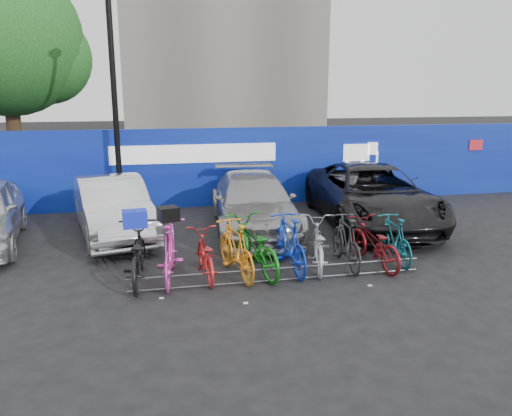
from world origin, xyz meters
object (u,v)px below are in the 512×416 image
object	(u,v)px
bike_rack	(280,274)
bike_1	(170,251)
bike_4	(254,246)
bike_5	(289,243)
bike_2	(205,255)
bike_0	(137,254)
car_3	(371,195)
car_1	(113,207)
bike_6	(318,244)
lamppost	(115,99)
tree	(12,43)
bike_9	(394,239)
bike_7	(346,241)
bike_8	(374,243)
bike_3	(236,249)
car_2	(254,203)

from	to	relation	value
bike_rack	bike_1	distance (m)	2.12
bike_4	bike_5	size ratio (longest dim) A/B	1.09
bike_1	bike_2	xyz separation A→B (m)	(0.66, 0.04, -0.14)
bike_0	bike_2	xyz separation A→B (m)	(1.27, -0.03, -0.08)
car_3	bike_1	xyz separation A→B (m)	(-5.43, -3.05, -0.20)
car_1	car_3	distance (m)	6.70
bike_0	bike_6	bearing A→B (deg)	-176.87
car_1	lamppost	bearing A→B (deg)	76.21
car_3	bike_0	distance (m)	6.74
tree	bike_9	size ratio (longest dim) A/B	4.69
tree	bike_5	size ratio (longest dim) A/B	4.09
bike_9	bike_4	bearing A→B (deg)	1.81
bike_6	lamppost	bearing A→B (deg)	-37.41
bike_rack	bike_7	distance (m)	1.69
bike_2	bike_4	bearing A→B (deg)	-179.06
lamppost	car_1	distance (m)	3.35
car_3	bike_6	world-z (taller)	car_3
tree	bike_2	xyz separation A→B (m)	(5.43, -10.09, -4.62)
bike_rack	bike_8	bearing A→B (deg)	13.18
car_3	bike_6	xyz separation A→B (m)	(-2.48, -2.94, -0.29)
tree	bike_2	size ratio (longest dim) A/B	4.54
tree	bike_6	size ratio (longest dim) A/B	4.12
bike_0	tree	bearing A→B (deg)	-65.17
bike_0	bike_4	xyz separation A→B (m)	(2.25, 0.03, 0.01)
bike_1	bike_4	distance (m)	1.64
bike_6	bike_3	bearing A→B (deg)	19.72
car_1	bike_4	distance (m)	4.32
lamppost	bike_2	world-z (taller)	lamppost
bike_6	bike_8	world-z (taller)	bike_6
car_3	bike_7	bearing A→B (deg)	-116.15
car_3	bike_9	size ratio (longest dim) A/B	3.41
bike_1	bike_9	xyz separation A→B (m)	(4.62, 0.12, -0.09)
bike_5	tree	bearing A→B (deg)	-58.68
bike_4	bike_6	xyz separation A→B (m)	(1.31, 0.01, -0.05)
bike_5	bike_9	distance (m)	2.29
bike_1	bike_7	size ratio (longest dim) A/B	1.10
bike_2	bike_7	distance (m)	2.89
bike_6	bike_8	size ratio (longest dim) A/B	1.03
bike_4	bike_2	bearing A→B (deg)	-9.93
lamppost	bike_9	world-z (taller)	lamppost
lamppost	car_3	xyz separation A→B (m)	(6.63, -2.42, -2.48)
bike_6	bike_9	world-z (taller)	bike_9
bike_rack	car_1	bearing A→B (deg)	130.46
car_2	bike_8	xyz separation A→B (m)	(1.87, -3.12, -0.23)
car_3	bike_7	size ratio (longest dim) A/B	3.18
bike_rack	bike_4	distance (m)	0.82
lamppost	bike_5	size ratio (longest dim) A/B	3.20
car_3	bike_1	size ratio (longest dim) A/B	2.90
bike_2	bike_3	world-z (taller)	bike_3
car_1	bike_1	distance (m)	3.53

